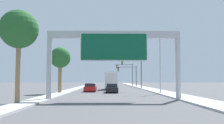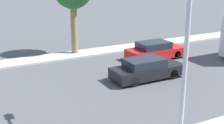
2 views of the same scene
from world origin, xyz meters
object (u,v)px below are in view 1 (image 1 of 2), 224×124
Objects in this scene: sign_gantry at (114,47)px; car_far_right at (90,88)px; traffic_light_near_intersection at (135,68)px; palm_tree_foreground at (19,30)px; palm_tree_background at (60,58)px; street_lamp_right at (158,59)px; car_near_right at (110,85)px; traffic_light_far_intersection at (127,71)px; truck_box_primary at (111,81)px; car_mid_right at (112,88)px; traffic_light_mid_block at (129,72)px.

car_far_right is (-3.50, 16.66, -4.61)m from sign_gantry.
traffic_light_near_intersection is 36.93m from palm_tree_foreground.
palm_tree_foreground is 1.16× the size of palm_tree_background.
street_lamp_right reaches higher than palm_tree_background.
car_far_right is 7.86m from palm_tree_background.
car_far_right is 1.06× the size of car_near_right.
traffic_light_far_intersection is (5.16, 50.10, -0.69)m from sign_gantry.
car_far_right is 9.02m from truck_box_primary.
palm_tree_background is (-12.73, -38.51, 0.50)m from traffic_light_far_intersection.
traffic_light_near_intersection is 0.87× the size of palm_tree_foreground.
palm_tree_foreground reaches higher than traffic_light_near_intersection.
car_near_right is 0.50× the size of truck_box_primary.
palm_tree_background is (-12.91, -18.51, 0.54)m from traffic_light_near_intersection.
truck_box_primary is 1.11× the size of palm_tree_foreground.
truck_box_primary is 16.07m from street_lamp_right.
car_mid_right is (0.00, 13.52, -4.61)m from sign_gantry.
car_near_right is 28.28m from palm_tree_background.
traffic_light_mid_block is 0.82× the size of traffic_light_far_intersection.
traffic_light_near_intersection is 10.03m from traffic_light_mid_block.
traffic_light_mid_block reaches higher than car_mid_right.
traffic_light_mid_block is at bearing 18.09° from car_near_right.
traffic_light_far_intersection is (8.66, 33.44, 3.93)m from car_far_right.
traffic_light_far_intersection is at bearing 81.98° from car_mid_right.
car_near_right is 43.87m from palm_tree_foreground.
traffic_light_near_intersection is 19.55m from street_lamp_right.
car_near_right is 0.64× the size of traffic_light_near_intersection.
car_far_right is 0.69× the size of traffic_light_near_intersection.
traffic_light_near_intersection is at bearing 44.24° from truck_box_primary.
car_mid_right is 24.96m from car_near_right.
palm_tree_foreground reaches higher than palm_tree_background.
traffic_light_far_intersection is at bearing 75.49° from car_far_right.
traffic_light_near_intersection reaches higher than palm_tree_background.
traffic_light_far_intersection reaches higher than traffic_light_near_intersection.
palm_tree_background reaches higher than car_far_right.
traffic_light_near_intersection is 0.80× the size of street_lamp_right.
street_lamp_right is at bearing -86.49° from traffic_light_near_intersection.
car_mid_right is 0.70× the size of palm_tree_background.
truck_box_primary is 1.28× the size of palm_tree_background.
car_far_right is 0.69× the size of palm_tree_background.
truck_box_primary is 1.56× the size of traffic_light_mid_block.
car_mid_right is 37.16m from traffic_light_far_intersection.
car_far_right is 16.55m from traffic_light_near_intersection.
traffic_light_mid_block is (8.47, 23.44, 3.16)m from car_far_right.
car_mid_right is 1.02× the size of car_far_right.
palm_tree_background is at bearing 88.71° from palm_tree_foreground.
truck_box_primary is 30.61m from palm_tree_foreground.
traffic_light_near_intersection reaches higher than traffic_light_mid_block.
palm_tree_background is at bearing -113.76° from traffic_light_mid_block.
traffic_light_near_intersection reaches higher than car_far_right.
truck_box_primary is at bearing -101.57° from traffic_light_far_intersection.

